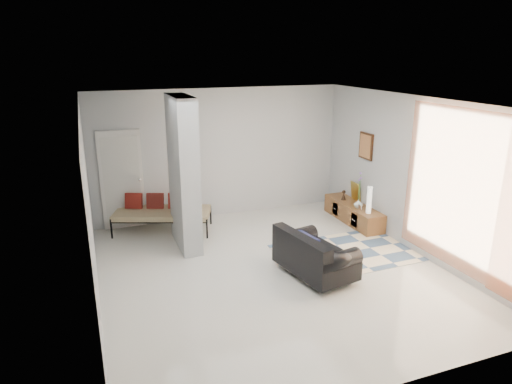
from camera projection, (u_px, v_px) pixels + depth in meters
name	position (u px, v px, depth m)	size (l,w,h in m)	color
floor	(272.00, 271.00, 7.64)	(6.00, 6.00, 0.00)	beige
ceiling	(274.00, 102.00, 6.81)	(6.00, 6.00, 0.00)	white
wall_back	(220.00, 154.00, 9.90)	(6.00, 6.00, 0.00)	#B6B9BB
wall_front	(390.00, 275.00, 4.54)	(6.00, 6.00, 0.00)	#B6B9BB
wall_left	(90.00, 212.00, 6.30)	(6.00, 6.00, 0.00)	#B6B9BB
wall_right	(415.00, 176.00, 8.15)	(6.00, 6.00, 0.00)	#B6B9BB
partition_column	(184.00, 174.00, 8.28)	(0.35, 1.20, 2.80)	#9A9FA1
hallway_door	(122.00, 180.00, 9.27)	(0.85, 0.06, 2.04)	white
curtain	(460.00, 191.00, 7.08)	(2.55, 2.55, 0.00)	#D86838
wall_art	(366.00, 146.00, 9.43)	(0.04, 0.45, 0.55)	#3F2211
media_console	(353.00, 213.00, 9.79)	(0.45, 1.73, 0.80)	brown
loveseat	(313.00, 256.00, 7.37)	(1.04, 1.50, 0.76)	silver
daybed	(161.00, 212.00, 9.25)	(2.06, 1.42, 0.77)	black
area_rug	(347.00, 252.00, 8.34)	(2.47, 1.64, 0.01)	beige
cylinder_lamp	(369.00, 200.00, 9.14)	(0.10, 0.10, 0.55)	silver
bronze_figurine	(344.00, 195.00, 10.00)	(0.11, 0.11, 0.22)	black
vase	(358.00, 204.00, 9.47)	(0.18, 0.18, 0.19)	white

